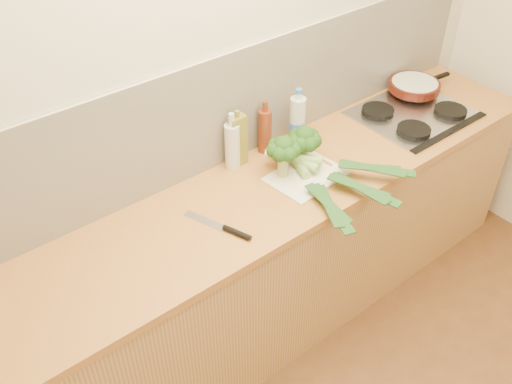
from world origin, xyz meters
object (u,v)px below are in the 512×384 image
(gas_hob, at_px, (414,113))
(skillet, at_px, (415,86))
(chopping_board, at_px, (306,176))
(chefs_knife, at_px, (229,230))

(gas_hob, height_order, skillet, skillet)
(chopping_board, distance_m, skillet, 0.99)
(chopping_board, relative_size, skillet, 0.82)
(gas_hob, relative_size, chopping_board, 1.71)
(gas_hob, relative_size, skillet, 1.41)
(gas_hob, relative_size, chefs_knife, 1.84)
(chopping_board, distance_m, chefs_knife, 0.50)
(gas_hob, bearing_deg, chefs_knife, -175.18)
(gas_hob, distance_m, skillet, 0.22)
(chefs_knife, bearing_deg, skillet, -10.00)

